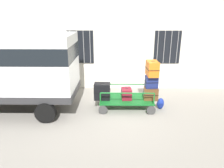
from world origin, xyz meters
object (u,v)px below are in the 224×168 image
at_px(suitcase_midleft_bottom, 126,94).
at_px(backpack, 160,104).
at_px(luggage_cart, 126,100).
at_px(van, 7,65).
at_px(suitcase_left_bottom, 102,91).
at_px(suitcase_center_middle, 152,82).
at_px(suitcase_center_bottom, 151,93).
at_px(suitcase_center_top, 152,68).

distance_m(suitcase_midleft_bottom, backpack, 1.36).
height_order(luggage_cart, suitcase_midleft_bottom, suitcase_midleft_bottom).
height_order(van, luggage_cart, van).
bearing_deg(luggage_cart, suitcase_left_bottom, -178.68).
bearing_deg(suitcase_center_middle, suitcase_center_bottom, 90.00).
distance_m(suitcase_left_bottom, suitcase_center_bottom, 1.86).
bearing_deg(suitcase_midleft_bottom, suitcase_left_bottom, -176.68).
distance_m(luggage_cart, suitcase_left_bottom, 1.00).
xyz_separation_m(luggage_cart, backpack, (1.31, -0.08, -0.10)).
xyz_separation_m(suitcase_left_bottom, backpack, (2.24, -0.05, -0.48)).
height_order(luggage_cart, suitcase_center_middle, suitcase_center_middle).
xyz_separation_m(suitcase_midleft_bottom, backpack, (1.31, -0.11, -0.36)).
xyz_separation_m(suitcase_left_bottom, suitcase_center_bottom, (1.86, 0.03, -0.08)).
relative_size(suitcase_left_bottom, suitcase_center_middle, 1.29).
bearing_deg(suitcase_left_bottom, suitcase_center_bottom, 0.97).
height_order(suitcase_center_middle, suitcase_center_top, suitcase_center_top).
bearing_deg(van, suitcase_midleft_bottom, 2.94).
relative_size(luggage_cart, suitcase_left_bottom, 3.28).
bearing_deg(suitcase_midleft_bottom, luggage_cart, -90.00).
distance_m(van, suitcase_midleft_bottom, 4.49).
height_order(suitcase_center_top, backpack, suitcase_center_top).
distance_m(luggage_cart, suitcase_midleft_bottom, 0.27).
bearing_deg(suitcase_center_bottom, suitcase_midleft_bottom, 178.63).
relative_size(suitcase_center_middle, backpack, 1.12).
bearing_deg(suitcase_midleft_bottom, suitcase_center_middle, -1.57).
relative_size(luggage_cart, suitcase_midleft_bottom, 3.97).
xyz_separation_m(suitcase_center_middle, backpack, (0.38, -0.08, -0.86)).
height_order(suitcase_midleft_bottom, backpack, suitcase_midleft_bottom).
bearing_deg(backpack, van, -178.84).
bearing_deg(suitcase_midleft_bottom, suitcase_center_top, -0.34).
height_order(luggage_cart, suitcase_center_top, suitcase_center_top).
xyz_separation_m(van, suitcase_center_bottom, (5.26, 0.20, -1.13)).
xyz_separation_m(luggage_cart, suitcase_left_bottom, (-0.93, -0.02, 0.38)).
xyz_separation_m(suitcase_center_bottom, suitcase_center_middle, (0.00, -0.00, 0.47)).
xyz_separation_m(suitcase_center_top, backpack, (0.38, -0.10, -1.36)).
relative_size(suitcase_center_middle, suitcase_center_top, 0.74).
relative_size(luggage_cart, suitcase_center_bottom, 3.68).
xyz_separation_m(van, suitcase_midleft_bottom, (4.33, 0.22, -1.16)).
distance_m(suitcase_left_bottom, backpack, 2.29).
height_order(suitcase_midleft_bottom, suitcase_center_bottom, suitcase_center_bottom).
bearing_deg(luggage_cart, suitcase_midleft_bottom, 90.00).
bearing_deg(suitcase_center_middle, luggage_cart, -179.56).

